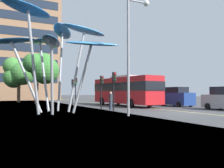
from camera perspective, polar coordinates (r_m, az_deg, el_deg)
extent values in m
cube|color=#424244|center=(19.72, 16.49, -6.76)|extent=(120.00, 240.00, 0.10)
cube|color=#9E998E|center=(14.49, -21.05, -8.38)|extent=(16.00, 240.00, 0.05)
cube|color=#E0D666|center=(20.41, 18.56, -6.44)|extent=(0.16, 144.00, 0.01)
cube|color=red|center=(28.79, 3.08, -1.53)|extent=(3.30, 11.06, 2.99)
cube|color=black|center=(28.79, 3.08, -0.70)|extent=(3.33, 11.17, 0.96)
cube|color=yellow|center=(33.43, -2.09, 0.46)|extent=(1.40, 0.20, 0.36)
cube|color=#B2B2B7|center=(28.84, 3.08, 1.68)|extent=(2.17, 3.94, 0.24)
cylinder|color=black|center=(32.33, 1.60, -4.00)|extent=(0.35, 0.98, 0.96)
cylinder|color=black|center=(31.05, -2.36, -4.08)|extent=(0.35, 0.98, 0.96)
cylinder|color=black|center=(27.16, 8.86, -4.36)|extent=(0.35, 0.98, 0.96)
cylinder|color=black|center=(25.62, 4.49, -4.53)|extent=(0.35, 0.98, 0.96)
cylinder|color=#9EA0A5|center=(20.75, -8.34, 3.32)|extent=(1.70, 0.49, 7.10)
ellipsoid|color=#4CA3E5|center=(21.72, -6.52, 12.54)|extent=(4.38, 2.06, 0.75)
cylinder|color=#9EA0A5|center=(22.29, -12.12, 3.39)|extent=(1.04, 1.92, 7.43)
ellipsoid|color=#4299E0|center=(23.81, -11.65, 12.07)|extent=(3.04, 4.21, 0.99)
cylinder|color=#9EA0A5|center=(22.37, -15.82, 2.21)|extent=(0.55, 2.78, 6.53)
ellipsoid|color=#388EDB|center=(24.03, -16.72, 9.71)|extent=(1.88, 4.40, 0.63)
cylinder|color=#9EA0A5|center=(20.37, -19.68, 1.66)|extent=(2.48, 1.25, 5.82)
ellipsoid|color=#388EDB|center=(21.13, -22.81, 9.43)|extent=(4.16, 2.96, 0.62)
cylinder|color=#9EA0A5|center=(18.34, -18.15, 4.83)|extent=(1.19, 0.90, 7.56)
ellipsoid|color=#2D7FD1|center=(18.79, -19.31, 16.45)|extent=(4.33, 3.57, 0.59)
cylinder|color=#9EA0A5|center=(17.50, -14.04, 1.09)|extent=(0.60, 1.32, 5.12)
ellipsoid|color=#4299E0|center=(17.26, -14.14, 9.64)|extent=(2.43, 4.41, 0.37)
cylinder|color=#9EA0A5|center=(18.93, -7.03, 1.33)|extent=(1.43, 1.21, 5.47)
ellipsoid|color=#4299E0|center=(19.05, -4.86, 9.52)|extent=(4.24, 3.82, 1.01)
cylinder|color=black|center=(20.02, 0.36, -1.91)|extent=(0.12, 0.12, 3.29)
cube|color=black|center=(19.93, 0.55, 1.67)|extent=(0.28, 0.24, 0.80)
sphere|color=red|center=(19.83, 0.72, 2.44)|extent=(0.18, 0.18, 0.18)
sphere|color=#3A2707|center=(19.82, 0.72, 1.69)|extent=(0.18, 0.18, 0.18)
sphere|color=black|center=(19.80, 0.72, 0.94)|extent=(0.18, 0.18, 0.18)
cylinder|color=black|center=(23.59, -2.58, -1.99)|extent=(0.12, 0.12, 3.23)
cube|color=black|center=(23.49, -2.43, 0.98)|extent=(0.28, 0.24, 0.80)
sphere|color=red|center=(23.39, -2.30, 1.63)|extent=(0.18, 0.18, 0.18)
sphere|color=#3A2707|center=(23.37, -2.30, 0.99)|extent=(0.18, 0.18, 0.18)
sphere|color=black|center=(23.36, -2.30, 0.36)|extent=(0.18, 0.18, 0.18)
cylinder|color=black|center=(30.44, -8.62, -1.82)|extent=(0.12, 0.12, 3.38)
cube|color=black|center=(30.34, -8.53, 0.62)|extent=(0.28, 0.24, 0.80)
sphere|color=#390706|center=(30.23, -8.45, 1.12)|extent=(0.18, 0.18, 0.18)
sphere|color=#3A2707|center=(30.22, -8.45, 0.63)|extent=(0.18, 0.18, 0.18)
sphere|color=green|center=(30.21, -8.45, 0.13)|extent=(0.18, 0.18, 0.18)
cylinder|color=black|center=(31.76, -9.36, -1.90)|extent=(0.12, 0.12, 3.30)
cube|color=black|center=(31.65, -9.28, 0.37)|extent=(0.28, 0.24, 0.80)
sphere|color=#390706|center=(31.54, -9.20, 0.85)|extent=(0.18, 0.18, 0.18)
sphere|color=#3A2707|center=(31.53, -9.20, 0.38)|extent=(0.18, 0.18, 0.18)
sphere|color=green|center=(31.52, -9.21, -0.10)|extent=(0.18, 0.18, 0.18)
cylinder|color=black|center=(25.93, 24.50, -4.72)|extent=(0.20, 0.60, 0.60)
cylinder|color=black|center=(24.49, 21.71, -4.93)|extent=(0.20, 0.60, 0.60)
cube|color=navy|center=(28.94, 15.04, -3.39)|extent=(1.73, 4.25, 1.39)
cube|color=black|center=(28.93, 15.02, -1.36)|extent=(1.59, 2.34, 0.66)
cylinder|color=black|center=(30.52, 14.61, -4.40)|extent=(0.20, 0.60, 0.60)
cylinder|color=black|center=(29.41, 12.07, -4.51)|extent=(0.20, 0.60, 0.60)
cylinder|color=black|center=(28.60, 18.11, -4.53)|extent=(0.20, 0.60, 0.60)
cylinder|color=black|center=(27.40, 15.54, -4.67)|extent=(0.20, 0.60, 0.60)
cube|color=black|center=(34.46, 6.70, -3.37)|extent=(1.72, 4.05, 1.19)
cube|color=black|center=(34.44, 6.69, -1.77)|extent=(1.58, 2.23, 0.74)
cylinder|color=black|center=(35.99, 6.74, -4.07)|extent=(0.20, 0.60, 0.60)
cylinder|color=black|center=(35.07, 4.39, -4.13)|extent=(0.20, 0.60, 0.60)
cylinder|color=black|center=(33.93, 9.09, -4.18)|extent=(0.20, 0.60, 0.60)
cylinder|color=black|center=(32.95, 6.66, -4.26)|extent=(0.20, 0.60, 0.60)
cylinder|color=gray|center=(16.80, 3.87, 6.58)|extent=(0.18, 0.18, 8.25)
cylinder|color=gray|center=(18.21, 6.03, 18.86)|extent=(1.53, 0.12, 0.12)
sphere|color=silver|center=(18.61, 8.12, 18.40)|extent=(0.44, 0.44, 0.44)
cylinder|color=brown|center=(35.18, -17.41, -2.18)|extent=(0.48, 0.48, 2.88)
sphere|color=#387A33|center=(36.08, -16.62, 3.48)|extent=(2.90, 2.90, 2.90)
sphere|color=#387A33|center=(35.47, -16.09, 4.29)|extent=(3.53, 3.53, 3.53)
sphere|color=#387A33|center=(34.90, -18.16, 4.71)|extent=(2.77, 2.77, 2.77)
sphere|color=#387A33|center=(34.99, -15.56, 3.13)|extent=(3.87, 3.87, 3.87)
cylinder|color=brown|center=(41.33, -21.22, -1.67)|extent=(0.51, 0.51, 3.49)
sphere|color=#428438|center=(41.29, -20.52, 2.44)|extent=(3.68, 3.68, 3.68)
sphere|color=#428438|center=(41.05, -20.36, 2.23)|extent=(3.55, 3.55, 3.55)
sphere|color=#428438|center=(42.09, -22.49, 3.85)|extent=(2.97, 2.97, 2.97)
sphere|color=#428438|center=(41.94, -22.22, 1.41)|extent=(3.33, 3.33, 3.33)
sphere|color=#428438|center=(41.46, -19.85, 1.98)|extent=(2.72, 2.72, 2.72)
cylinder|color=#2D3342|center=(22.42, -0.31, -5.10)|extent=(0.29, 0.29, 0.80)
cylinder|color=#333338|center=(22.39, -0.31, -3.25)|extent=(0.34, 0.34, 0.64)
sphere|color=beige|center=(22.39, -0.31, -2.14)|extent=(0.22, 0.22, 0.22)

